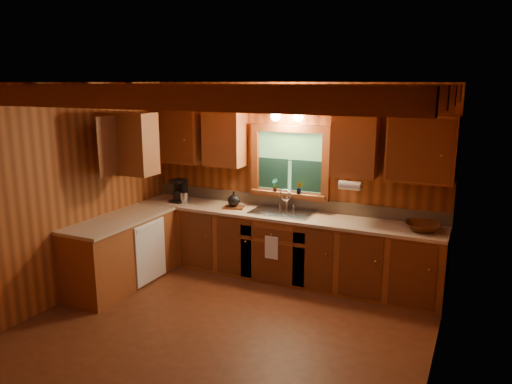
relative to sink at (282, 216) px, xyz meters
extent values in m
plane|color=#562914|center=(0.00, -1.60, -0.86)|extent=(4.20, 4.20, 0.00)
plane|color=brown|center=(0.00, -1.60, 1.74)|extent=(4.20, 4.20, 0.00)
plane|color=brown|center=(0.00, 0.30, 0.44)|extent=(4.20, 0.00, 4.20)
plane|color=brown|center=(0.00, -3.50, 0.44)|extent=(4.20, 0.00, 4.20)
plane|color=brown|center=(-2.10, -1.60, 0.44)|extent=(0.00, 3.80, 3.80)
plane|color=brown|center=(2.10, -1.60, 0.44)|extent=(0.00, 3.80, 3.80)
cube|color=brown|center=(0.00, -2.80, 1.63)|extent=(4.20, 0.14, 0.18)
cube|color=brown|center=(0.00, -2.00, 1.63)|extent=(4.20, 0.14, 0.18)
cube|color=brown|center=(0.00, -1.20, 1.63)|extent=(4.20, 0.14, 0.18)
cube|color=brown|center=(0.00, -0.40, 1.63)|extent=(4.20, 0.14, 0.18)
cube|color=brown|center=(0.00, -0.01, -0.43)|extent=(4.20, 0.62, 0.86)
cube|color=brown|center=(-1.79, -1.12, -0.43)|extent=(0.62, 1.60, 0.86)
cube|color=tan|center=(0.00, -0.01, 0.02)|extent=(4.20, 0.66, 0.04)
cube|color=tan|center=(-1.78, -1.12, 0.02)|extent=(0.64, 1.60, 0.04)
cube|color=tan|center=(0.00, 0.28, 0.12)|extent=(4.20, 0.02, 0.16)
cube|color=white|center=(-1.47, -0.92, -0.43)|extent=(0.02, 0.60, 0.80)
cube|color=brown|center=(-1.70, 0.13, 0.98)|extent=(0.78, 0.34, 0.78)
cube|color=brown|center=(-0.92, 0.13, 0.98)|extent=(0.55, 0.34, 0.78)
cube|color=brown|center=(0.92, 0.13, 0.98)|extent=(0.55, 0.34, 0.78)
cube|color=brown|center=(1.70, 0.13, 0.98)|extent=(0.78, 0.34, 0.78)
cube|color=brown|center=(-1.93, -0.92, 0.98)|extent=(0.34, 1.10, 0.78)
cube|color=brown|center=(0.00, 0.26, 1.14)|extent=(1.12, 0.08, 0.10)
cube|color=brown|center=(0.00, 0.26, 0.24)|extent=(1.12, 0.08, 0.10)
cube|color=brown|center=(-0.51, 0.26, 0.69)|extent=(0.10, 0.08, 0.80)
cube|color=brown|center=(0.51, 0.26, 0.69)|extent=(0.10, 0.08, 0.80)
cube|color=#397732|center=(0.00, 0.29, 0.69)|extent=(0.92, 0.01, 0.80)
cube|color=#123631|center=(-0.24, 0.27, 0.52)|extent=(0.42, 0.02, 0.42)
cube|color=#123631|center=(0.24, 0.27, 0.52)|extent=(0.42, 0.02, 0.42)
cylinder|color=black|center=(0.00, 0.27, 0.71)|extent=(0.92, 0.01, 0.01)
cube|color=brown|center=(0.00, 0.22, 0.26)|extent=(1.06, 0.14, 0.04)
cylinder|color=black|center=(0.00, 0.26, 1.37)|extent=(0.08, 0.03, 0.08)
cylinder|color=black|center=(-0.10, 0.20, 1.37)|extent=(0.09, 0.17, 0.08)
cylinder|color=black|center=(0.10, 0.20, 1.37)|extent=(0.09, 0.17, 0.08)
sphere|color=#FFE0A5|center=(-0.16, 0.14, 1.30)|extent=(0.13, 0.13, 0.13)
sphere|color=#FFE0A5|center=(0.16, 0.14, 1.30)|extent=(0.13, 0.13, 0.13)
cylinder|color=white|center=(0.92, -0.07, 0.51)|extent=(0.27, 0.11, 0.11)
cube|color=white|center=(0.00, -0.34, -0.34)|extent=(0.18, 0.01, 0.30)
cube|color=silver|center=(0.00, 0.00, 0.05)|extent=(0.82, 0.48, 0.02)
cube|color=#262628|center=(-0.19, 0.00, -0.02)|extent=(0.34, 0.40, 0.14)
cube|color=#262628|center=(0.19, 0.00, -0.02)|extent=(0.34, 0.40, 0.14)
cylinder|color=silver|center=(0.00, 0.18, 0.15)|extent=(0.04, 0.04, 0.22)
torus|color=silver|center=(0.00, 0.12, 0.26)|extent=(0.16, 0.02, 0.16)
cube|color=black|center=(-1.60, -0.06, 0.06)|extent=(0.19, 0.23, 0.03)
cube|color=black|center=(-1.60, 0.01, 0.22)|extent=(0.19, 0.08, 0.31)
cube|color=black|center=(-1.60, -0.08, 0.35)|extent=(0.19, 0.21, 0.04)
cylinder|color=black|center=(-1.60, -0.09, 0.15)|extent=(0.11, 0.11, 0.13)
cylinder|color=silver|center=(-1.49, -0.08, 0.12)|extent=(0.12, 0.12, 0.15)
cylinder|color=black|center=(-1.50, -0.09, 0.28)|extent=(0.03, 0.04, 0.22)
cylinder|color=black|center=(-1.49, -0.08, 0.28)|extent=(0.01, 0.01, 0.22)
cylinder|color=black|center=(-1.47, -0.07, 0.28)|extent=(0.03, 0.04, 0.22)
cylinder|color=black|center=(-1.46, -0.06, 0.28)|extent=(0.04, 0.06, 0.22)
cube|color=#5B2A13|center=(-0.69, -0.05, 0.06)|extent=(0.31, 0.26, 0.02)
sphere|color=black|center=(-0.69, -0.05, 0.15)|extent=(0.17, 0.17, 0.17)
cylinder|color=black|center=(-0.69, -0.05, 0.26)|extent=(0.03, 0.03, 0.04)
imported|color=#48230C|center=(1.79, -0.04, 0.09)|extent=(0.46, 0.46, 0.10)
imported|color=#5B2A13|center=(-0.18, 0.18, 0.37)|extent=(0.11, 0.09, 0.18)
imported|color=#5B2A13|center=(0.18, 0.18, 0.37)|extent=(0.11, 0.10, 0.16)
camera|label=1|loc=(2.38, -5.84, 1.75)|focal=34.44mm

